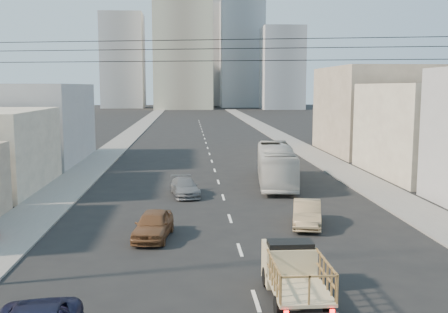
{
  "coord_description": "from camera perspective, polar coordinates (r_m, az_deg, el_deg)",
  "views": [
    {
      "loc": [
        -2.4,
        -16.07,
        7.74
      ],
      "look_at": [
        -0.25,
        15.54,
        3.5
      ],
      "focal_mm": 42.0,
      "sensor_mm": 36.0,
      "label": 1
    }
  ],
  "objects": [
    {
      "name": "bldg_right_far",
      "position": [
        64.17,
        16.6,
        4.86
      ],
      "size": [
        12.0,
        16.0,
        10.0
      ],
      "primitive_type": "cube",
      "color": "gray",
      "rests_on": "ground"
    },
    {
      "name": "flatbed_pickup",
      "position": [
        19.77,
        7.67,
        -12.09
      ],
      "size": [
        1.95,
        4.41,
        1.9
      ],
      "color": "tan",
      "rests_on": "ground"
    },
    {
      "name": "sidewalk_left",
      "position": [
        86.92,
        -10.07,
        2.43
      ],
      "size": [
        3.5,
        180.0,
        0.12
      ],
      "primitive_type": "cube",
      "color": "slate",
      "rests_on": "ground"
    },
    {
      "name": "bldg_right_mid",
      "position": [
        49.36,
        22.49,
        2.7
      ],
      "size": [
        11.0,
        14.0,
        8.0
      ],
      "primitive_type": "cube",
      "color": "#A59A85",
      "rests_on": "ground"
    },
    {
      "name": "sedan_tan",
      "position": [
        29.75,
        9.02,
        -6.15
      ],
      "size": [
        2.38,
        4.5,
        1.41
      ],
      "primitive_type": "imported",
      "rotation": [
        0.0,
        0.0,
        -0.22
      ],
      "color": "#8F7653",
      "rests_on": "ground"
    },
    {
      "name": "lane_dashes",
      "position": [
        69.54,
        -1.89,
        1.23
      ],
      "size": [
        0.15,
        104.0,
        0.01
      ],
      "color": "silver",
      "rests_on": "ground"
    },
    {
      "name": "midrise_back",
      "position": [
        216.7,
        -1.7,
        11.39
      ],
      "size": [
        18.0,
        18.0,
        44.0
      ],
      "primitive_type": "cube",
      "color": "#969699",
      "rests_on": "ground"
    },
    {
      "name": "sedan_grey",
      "position": [
        37.48,
        -4.29,
        -3.34
      ],
      "size": [
        2.39,
        4.53,
        1.25
      ],
      "primitive_type": "imported",
      "rotation": [
        0.0,
        0.0,
        0.15
      ],
      "color": "slate",
      "rests_on": "ground"
    },
    {
      "name": "bldg_left_far",
      "position": [
        57.79,
        -21.14,
        3.4
      ],
      "size": [
        12.0,
        16.0,
        8.0
      ],
      "primitive_type": "cube",
      "color": "#969699",
      "rests_on": "ground"
    },
    {
      "name": "midrise_nw",
      "position": [
        197.7,
        -10.92,
        10.17
      ],
      "size": [
        15.0,
        15.0,
        34.0
      ],
      "primitive_type": "cube",
      "color": "gray",
      "rests_on": "ground"
    },
    {
      "name": "sidewalk_right",
      "position": [
        87.56,
        5.42,
        2.56
      ],
      "size": [
        3.5,
        180.0,
        0.12
      ],
      "primitive_type": "cube",
      "color": "slate",
      "rests_on": "ground"
    },
    {
      "name": "sedan_brown",
      "position": [
        27.29,
        -7.71,
        -7.37
      ],
      "size": [
        2.21,
        4.37,
        1.43
      ],
      "primitive_type": "imported",
      "rotation": [
        0.0,
        0.0,
        -0.13
      ],
      "color": "brown",
      "rests_on": "ground"
    },
    {
      "name": "high_rise_tower",
      "position": [
        187.41,
        -4.5,
        14.42
      ],
      "size": [
        20.0,
        20.0,
        60.0
      ],
      "primitive_type": "cube",
      "color": "tan",
      "rests_on": "ground"
    },
    {
      "name": "midrise_east",
      "position": [
        184.05,
        6.33,
        9.52
      ],
      "size": [
        14.0,
        14.0,
        28.0
      ],
      "primitive_type": "cube",
      "color": "gray",
      "rests_on": "ground"
    },
    {
      "name": "city_bus",
      "position": [
        41.81,
        5.69,
        -0.91
      ],
      "size": [
        3.82,
        11.45,
        3.13
      ],
      "primitive_type": "imported",
      "rotation": [
        0.0,
        0.0,
        -0.11
      ],
      "color": "beige",
      "rests_on": "ground"
    },
    {
      "name": "midrise_ne",
      "position": [
        202.48,
        1.93,
        11.09
      ],
      "size": [
        16.0,
        16.0,
        40.0
      ],
      "primitive_type": "cube",
      "color": "gray",
      "rests_on": "ground"
    },
    {
      "name": "overhead_wires",
      "position": [
        17.78,
        3.96,
        11.56
      ],
      "size": [
        23.01,
        5.02,
        0.72
      ],
      "color": "black",
      "rests_on": "ground"
    }
  ]
}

